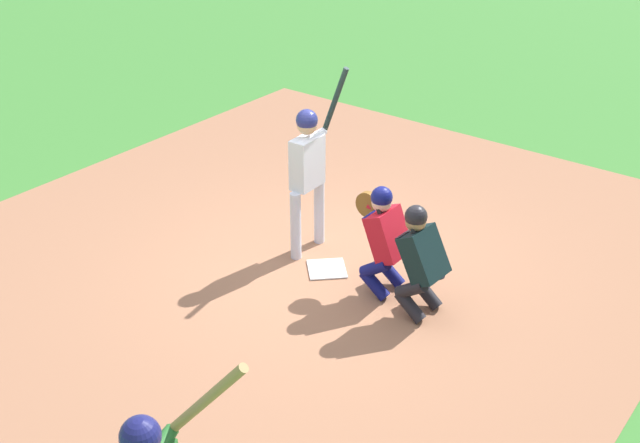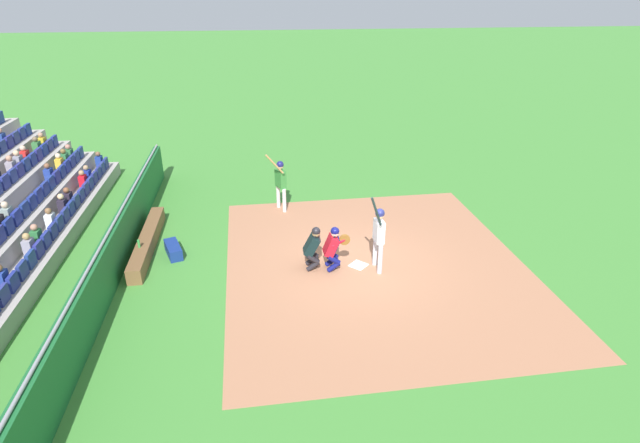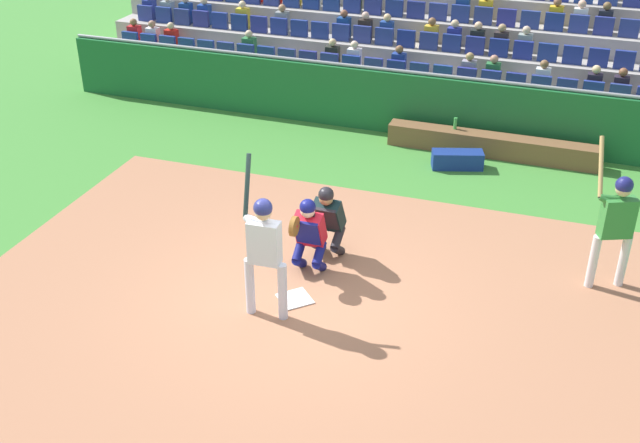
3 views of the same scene
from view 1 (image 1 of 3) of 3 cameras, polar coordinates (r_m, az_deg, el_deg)
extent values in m
plane|color=#3F8233|center=(9.16, 0.51, -3.60)|extent=(160.00, 160.00, 0.00)
cube|color=#A66D4E|center=(9.43, -1.89, -2.58)|extent=(9.75, 8.51, 0.01)
cube|color=white|center=(9.15, 0.51, -3.51)|extent=(0.62, 0.62, 0.02)
cylinder|color=silver|center=(9.19, -1.81, -0.36)|extent=(0.14, 0.14, 0.87)
cylinder|color=silver|center=(9.53, -0.06, 0.77)|extent=(0.14, 0.14, 0.87)
cube|color=silver|center=(9.03, -0.95, 4.39)|extent=(0.44, 0.24, 0.62)
sphere|color=tan|center=(8.85, -0.98, 7.12)|extent=(0.23, 0.23, 0.23)
sphere|color=navy|center=(8.83, -0.98, 7.50)|extent=(0.25, 0.25, 0.25)
cylinder|color=silver|center=(8.94, -0.64, 6.19)|extent=(0.47, 0.12, 0.14)
cylinder|color=silver|center=(9.06, 0.01, 6.52)|extent=(0.17, 0.14, 0.13)
cylinder|color=#1A2827|center=(8.87, 1.12, 8.94)|extent=(0.11, 0.35, 0.82)
sphere|color=black|center=(9.08, 0.33, 6.73)|extent=(0.06, 0.06, 0.06)
cylinder|color=navy|center=(8.63, 4.05, -4.67)|extent=(0.15, 0.39, 0.34)
cylinder|color=navy|center=(8.52, 4.10, -3.43)|extent=(0.15, 0.39, 0.33)
cylinder|color=navy|center=(8.86, 5.20, -3.76)|extent=(0.15, 0.39, 0.34)
cylinder|color=navy|center=(8.75, 5.26, -2.54)|extent=(0.15, 0.39, 0.33)
cube|color=red|center=(8.43, 5.06, -0.97)|extent=(0.43, 0.44, 0.60)
cube|color=navy|center=(8.48, 4.37, -0.73)|extent=(0.39, 0.23, 0.45)
sphere|color=beige|center=(8.30, 4.57, 1.43)|extent=(0.22, 0.22, 0.22)
cube|color=black|center=(8.30, 4.57, 1.43)|extent=(0.20, 0.12, 0.20)
sphere|color=navy|center=(8.28, 4.58, 1.80)|extent=(0.24, 0.24, 0.24)
cylinder|color=brown|center=(8.58, 3.59, 1.26)|extent=(0.08, 0.30, 0.30)
cylinder|color=red|center=(8.55, 4.66, 0.60)|extent=(0.16, 0.40, 0.22)
cylinder|color=black|center=(8.32, 6.67, -6.25)|extent=(0.15, 0.39, 0.34)
cylinder|color=black|center=(8.19, 6.76, -4.98)|extent=(0.15, 0.39, 0.33)
cylinder|color=black|center=(8.54, 7.89, -5.30)|extent=(0.15, 0.39, 0.34)
cylinder|color=black|center=(8.42, 7.99, -4.05)|extent=(0.15, 0.39, 0.33)
cube|color=black|center=(8.11, 7.67, -2.48)|extent=(0.44, 0.48, 0.60)
cube|color=black|center=(8.17, 7.00, -2.21)|extent=(0.39, 0.27, 0.43)
sphere|color=#A57B50|center=(8.00, 7.08, 0.00)|extent=(0.22, 0.22, 0.22)
cube|color=black|center=(8.00, 7.08, 0.00)|extent=(0.20, 0.13, 0.19)
sphere|color=black|center=(7.97, 7.11, 0.38)|extent=(0.24, 0.24, 0.24)
sphere|color=navy|center=(4.71, -13.13, -15.18)|extent=(0.25, 0.25, 0.25)
cylinder|color=#317C34|center=(5.00, -11.35, -15.35)|extent=(0.15, 0.09, 0.13)
cylinder|color=tan|center=(4.65, -8.42, -12.92)|extent=(0.18, 0.61, 0.73)
sphere|color=black|center=(5.01, -10.85, -14.81)|extent=(0.06, 0.06, 0.06)
camera|label=2|loc=(18.38, 37.66, 30.86)|focal=28.11mm
camera|label=3|loc=(13.68, -46.36, 27.57)|focal=43.47mm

